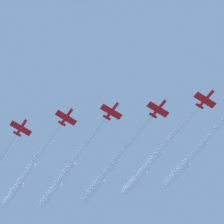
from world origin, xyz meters
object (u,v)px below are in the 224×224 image
jet_lead (193,154)px  jet_starboard_inner (107,171)px  jet_port_inner (150,162)px  jet_port_mid (64,175)px  jet_starboard_mid (25,175)px

jet_lead → jet_starboard_inner: size_ratio=0.99×
jet_port_inner → jet_starboard_inner: (0.43, -17.36, -1.51)m
jet_starboard_inner → jet_port_inner: bearing=91.4°
jet_port_inner → jet_port_mid: size_ratio=0.95×
jet_starboard_inner → jet_port_mid: bearing=-93.2°
jet_port_inner → jet_starboard_inner: 17.43m
jet_lead → jet_port_inner: 17.47m
jet_port_mid → jet_starboard_mid: 15.89m
jet_starboard_inner → jet_starboard_mid: 34.36m
jet_starboard_mid → jet_lead: bearing=92.3°
jet_starboard_mid → jet_port_inner: bearing=92.6°
jet_starboard_inner → jet_starboard_mid: jet_starboard_mid is taller
jet_port_inner → jet_port_mid: (-0.60, -35.93, 1.06)m
jet_starboard_inner → jet_port_mid: (-1.02, -18.56, 2.57)m
jet_starboard_inner → jet_lead: bearing=91.5°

